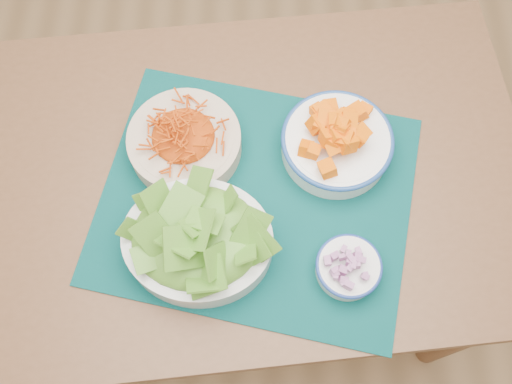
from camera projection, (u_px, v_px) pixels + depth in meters
ground at (328, 215)px, 1.88m from camera, size 4.00×4.00×0.00m
table at (251, 194)px, 1.21m from camera, size 1.18×0.85×0.75m
placemat at (256, 198)px, 1.09m from camera, size 0.67×0.59×0.00m
carrot_bowl at (184, 140)px, 1.09m from camera, size 0.24×0.24×0.08m
squash_bowl at (338, 139)px, 1.08m from camera, size 0.22×0.22×0.11m
lettuce_bowl at (197, 238)px, 1.00m from camera, size 0.29×0.25×0.12m
onion_bowl at (349, 267)px, 1.00m from camera, size 0.13×0.13×0.06m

